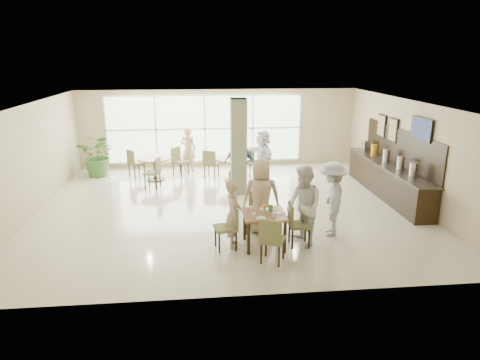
{
  "coord_description": "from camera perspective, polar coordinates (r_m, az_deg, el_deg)",
  "views": [
    {
      "loc": [
        -0.79,
        -10.93,
        3.97
      ],
      "look_at": [
        0.2,
        -1.2,
        1.1
      ],
      "focal_mm": 32.0,
      "sensor_mm": 36.0,
      "label": 1
    }
  ],
  "objects": [
    {
      "name": "round_table_left",
      "position": [
        14.26,
        -11.31,
        2.25
      ],
      "size": [
        1.11,
        1.11,
        0.75
      ],
      "color": "brown",
      "rests_on": "ground"
    },
    {
      "name": "adult_b",
      "position": [
        13.92,
        3.02,
        3.29
      ],
      "size": [
        1.11,
        1.67,
        1.66
      ],
      "primitive_type": "imported",
      "rotation": [
        0.0,
        0.0,
        -1.25
      ],
      "color": "white",
      "rests_on": "ground"
    },
    {
      "name": "room_shell",
      "position": [
        11.19,
        -1.65,
        4.66
      ],
      "size": [
        10.0,
        10.0,
        10.0
      ],
      "color": "white",
      "rests_on": "ground"
    },
    {
      "name": "wall_tv",
      "position": [
        11.95,
        23.06,
        6.29
      ],
      "size": [
        0.06,
        1.0,
        0.58
      ],
      "color": "black",
      "rests_on": "ground"
    },
    {
      "name": "window_bank",
      "position": [
        15.61,
        -4.7,
        6.81
      ],
      "size": [
        7.0,
        0.04,
        7.0
      ],
      "color": "silver",
      "rests_on": "ground"
    },
    {
      "name": "teen_standing",
      "position": [
        9.84,
        12.16,
        -2.48
      ],
      "size": [
        0.87,
        1.22,
        1.71
      ],
      "primitive_type": "imported",
      "rotation": [
        0.0,
        0.0,
        -1.8
      ],
      "color": "#B1B2B4",
      "rests_on": "ground"
    },
    {
      "name": "tabletop_clutter",
      "position": [
        9.01,
        3.24,
        -4.18
      ],
      "size": [
        0.76,
        0.7,
        0.21
      ],
      "color": "white",
      "rests_on": "main_table"
    },
    {
      "name": "framed_art_a",
      "position": [
        13.41,
        19.73,
        6.3
      ],
      "size": [
        0.05,
        0.55,
        0.7
      ],
      "color": "black",
      "rests_on": "ground"
    },
    {
      "name": "potted_plant",
      "position": [
        15.18,
        -18.32,
        3.15
      ],
      "size": [
        1.61,
        1.61,
        1.44
      ],
      "primitive_type": "imported",
      "rotation": [
        0.0,
        0.0,
        -0.29
      ],
      "color": "#3C6D2B",
      "rests_on": "ground"
    },
    {
      "name": "ground",
      "position": [
        11.65,
        -1.58,
        -3.57
      ],
      "size": [
        10.0,
        10.0,
        0.0
      ],
      "primitive_type": "plane",
      "color": "beige",
      "rests_on": "ground"
    },
    {
      "name": "teen_left",
      "position": [
        9.08,
        -0.88,
        -4.49
      ],
      "size": [
        0.38,
        0.56,
        1.48
      ],
      "primitive_type": "imported",
      "rotation": [
        0.0,
        0.0,
        1.51
      ],
      "color": "tan",
      "rests_on": "ground"
    },
    {
      "name": "teen_right",
      "position": [
        9.18,
        8.49,
        -3.51
      ],
      "size": [
        0.87,
        1.0,
        1.76
      ],
      "primitive_type": "imported",
      "rotation": [
        0.0,
        0.0,
        -1.3
      ],
      "color": "white",
      "rests_on": "ground"
    },
    {
      "name": "column",
      "position": [
        12.46,
        -0.2,
        4.44
      ],
      "size": [
        0.45,
        0.45,
        2.8
      ],
      "primitive_type": "cube",
      "color": "#646E4C",
      "rests_on": "ground"
    },
    {
      "name": "buffet_counter",
      "position": [
        13.14,
        19.12,
        0.35
      ],
      "size": [
        0.64,
        4.7,
        1.95
      ],
      "color": "black",
      "rests_on": "ground"
    },
    {
      "name": "framed_art_b",
      "position": [
        14.12,
        18.37,
        6.89
      ],
      "size": [
        0.05,
        0.55,
        0.7
      ],
      "color": "black",
      "rests_on": "ground"
    },
    {
      "name": "chairs_main_table",
      "position": [
        9.15,
        3.13,
        -6.12
      ],
      "size": [
        2.08,
        2.06,
        0.95
      ],
      "color": "brown",
      "rests_on": "ground"
    },
    {
      "name": "teen_far",
      "position": [
        9.76,
        2.85,
        -2.13
      ],
      "size": [
        0.91,
        0.58,
        1.75
      ],
      "primitive_type": "imported",
      "rotation": [
        0.0,
        0.0,
        3.01
      ],
      "color": "tan",
      "rests_on": "ground"
    },
    {
      "name": "round_table_right",
      "position": [
        13.91,
        -0.91,
        2.25
      ],
      "size": [
        1.14,
        1.14,
        0.75
      ],
      "color": "brown",
      "rests_on": "ground"
    },
    {
      "name": "chairs_table_right",
      "position": [
        13.97,
        -0.92,
        1.86
      ],
      "size": [
        1.95,
        1.78,
        0.95
      ],
      "color": "brown",
      "rests_on": "ground"
    },
    {
      "name": "chairs_table_left",
      "position": [
        14.3,
        -11.06,
        1.9
      ],
      "size": [
        2.1,
        1.94,
        0.95
      ],
      "color": "brown",
      "rests_on": "ground"
    },
    {
      "name": "adult_a",
      "position": [
        12.98,
        -0.08,
        2.26
      ],
      "size": [
        1.08,
        0.84,
        1.62
      ],
      "primitive_type": "imported",
      "rotation": [
        0.0,
        0.0,
        -0.37
      ],
      "color": "#3956AB",
      "rests_on": "ground"
    },
    {
      "name": "main_table",
      "position": [
        9.11,
        3.25,
        -5.06
      ],
      "size": [
        0.89,
        0.89,
        0.75
      ],
      "color": "brown",
      "rests_on": "ground"
    },
    {
      "name": "adult_standing",
      "position": [
        15.16,
        -6.9,
        4.08
      ],
      "size": [
        0.67,
        0.57,
        1.56
      ],
      "primitive_type": "imported",
      "rotation": [
        0.0,
        0.0,
        2.74
      ],
      "color": "tan",
      "rests_on": "ground"
    }
  ]
}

